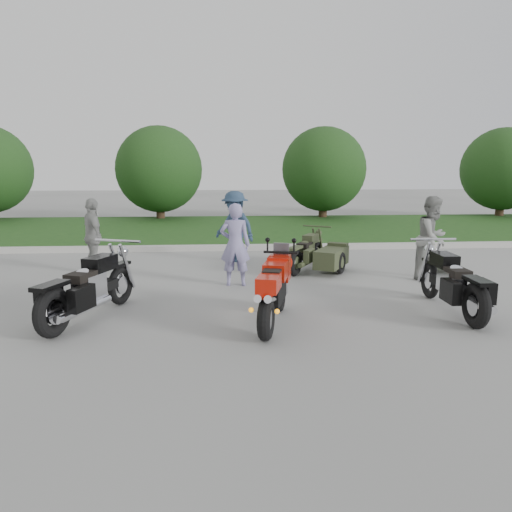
{
  "coord_description": "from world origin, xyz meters",
  "views": [
    {
      "loc": [
        -0.42,
        -7.96,
        2.4
      ],
      "look_at": [
        0.19,
        0.71,
        0.8
      ],
      "focal_mm": 35.0,
      "sensor_mm": 36.0,
      "label": 1
    }
  ],
  "objects": [
    {
      "name": "grass_strip",
      "position": [
        0.0,
        10.15,
        0.07
      ],
      "size": [
        60.0,
        8.0,
        0.14
      ],
      "primitive_type": "cube",
      "color": "#345F20",
      "rests_on": "ground"
    },
    {
      "name": "curb",
      "position": [
        0.0,
        6.0,
        0.07
      ],
      "size": [
        60.0,
        0.3,
        0.15
      ],
      "primitive_type": "cube",
      "color": "#BAB7AF",
      "rests_on": "ground"
    },
    {
      "name": "ground",
      "position": [
        0.0,
        0.0,
        0.0
      ],
      "size": [
        80.0,
        80.0,
        0.0
      ],
      "primitive_type": "plane",
      "color": "#A2A29C",
      "rests_on": "ground"
    },
    {
      "name": "sportbike_red",
      "position": [
        0.35,
        -0.76,
        0.56
      ],
      "size": [
        0.72,
        1.99,
        0.96
      ],
      "rotation": [
        0.0,
        0.0,
        -0.26
      ],
      "color": "black",
      "rests_on": "ground"
    },
    {
      "name": "person_back",
      "position": [
        -3.25,
        3.19,
        0.84
      ],
      "size": [
        0.84,
        1.06,
        1.67
      ],
      "primitive_type": "imported",
      "rotation": [
        0.0,
        0.0,
        2.08
      ],
      "color": "#969892",
      "rests_on": "ground"
    },
    {
      "name": "tree_far_right",
      "position": [
        12.0,
        13.5,
        2.19
      ],
      "size": [
        3.6,
        3.6,
        4.0
      ],
      "color": "#3F2B1C",
      "rests_on": "ground"
    },
    {
      "name": "cruiser_left",
      "position": [
        -2.51,
        -0.35,
        0.49
      ],
      "size": [
        1.01,
        2.37,
        0.95
      ],
      "rotation": [
        0.0,
        0.0,
        -0.36
      ],
      "color": "black",
      "rests_on": "ground"
    },
    {
      "name": "cruiser_right",
      "position": [
        3.33,
        -0.35,
        0.47
      ],
      "size": [
        0.4,
        2.39,
        0.92
      ],
      "rotation": [
        0.0,
        0.0,
        -0.02
      ],
      "color": "black",
      "rests_on": "ground"
    },
    {
      "name": "person_stripe",
      "position": [
        -0.15,
        1.84,
        0.83
      ],
      "size": [
        0.63,
        0.44,
        1.66
      ],
      "primitive_type": "imported",
      "rotation": [
        0.0,
        0.0,
        3.06
      ],
      "color": "#8E86B7",
      "rests_on": "ground"
    },
    {
      "name": "tree_mid_right",
      "position": [
        4.0,
        13.5,
        2.19
      ],
      "size": [
        3.6,
        3.6,
        4.0
      ],
      "color": "#3F2B1C",
      "rests_on": "ground"
    },
    {
      "name": "person_grey",
      "position": [
        4.02,
        2.15,
        0.88
      ],
      "size": [
        1.08,
        1.05,
        1.75
      ],
      "primitive_type": "imported",
      "rotation": [
        0.0,
        0.0,
        0.67
      ],
      "color": "gray",
      "rests_on": "ground"
    },
    {
      "name": "cruiser_sidecar",
      "position": [
        1.8,
        2.96,
        0.37
      ],
      "size": [
        1.57,
        1.92,
        0.79
      ],
      "rotation": [
        0.0,
        0.0,
        -0.51
      ],
      "color": "black",
      "rests_on": "ground"
    },
    {
      "name": "tree_mid_left",
      "position": [
        -3.0,
        13.5,
        2.19
      ],
      "size": [
        3.6,
        3.6,
        4.0
      ],
      "color": "#3F2B1C",
      "rests_on": "ground"
    },
    {
      "name": "person_denim",
      "position": [
        -0.08,
        4.37,
        0.88
      ],
      "size": [
        1.29,
        1.24,
        1.76
      ],
      "primitive_type": "imported",
      "rotation": [
        0.0,
        0.0,
        -0.71
      ],
      "color": "navy",
      "rests_on": "ground"
    }
  ]
}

